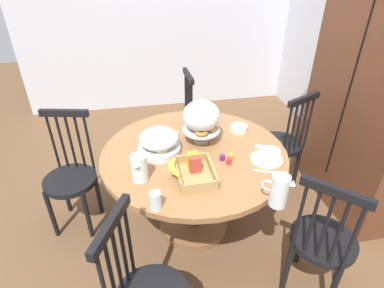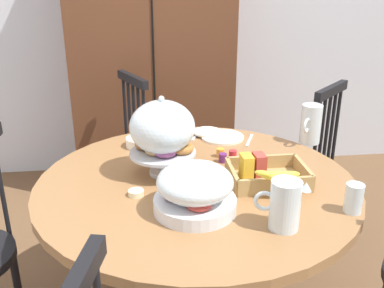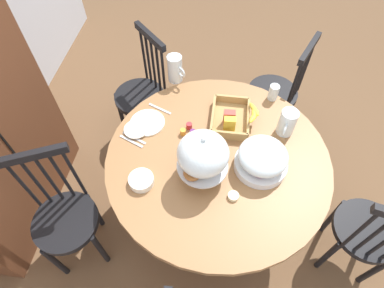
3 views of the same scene
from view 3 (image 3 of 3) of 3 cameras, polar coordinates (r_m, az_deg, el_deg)
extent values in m
plane|color=brown|center=(2.52, 3.47, -12.30)|extent=(10.00, 10.00, 0.00)
cylinder|color=olive|center=(1.90, 4.49, -2.62)|extent=(1.32, 1.32, 0.04)
cylinder|color=brown|center=(2.19, 3.93, -7.46)|extent=(0.14, 0.14, 0.63)
cylinder|color=brown|center=(2.50, 3.47, -11.35)|extent=(0.56, 0.56, 0.06)
cylinder|color=black|center=(2.24, 28.77, -13.31)|extent=(0.40, 0.40, 0.04)
cylinder|color=black|center=(2.54, 29.86, -13.26)|extent=(0.04, 0.04, 0.45)
cylinder|color=black|center=(2.46, 23.74, -11.83)|extent=(0.04, 0.04, 0.45)
cylinder|color=black|center=(2.42, 29.66, -19.14)|extent=(0.04, 0.04, 0.45)
cylinder|color=black|center=(2.34, 23.04, -17.84)|extent=(0.04, 0.04, 0.45)
cylinder|color=black|center=(1.95, 29.45, -14.16)|extent=(0.02, 0.02, 0.48)
cylinder|color=black|center=(1.93, 27.49, -13.73)|extent=(0.02, 0.02, 0.48)
cylinder|color=black|center=(2.71, 14.18, 8.84)|extent=(0.40, 0.40, 0.04)
cylinder|color=black|center=(2.98, 11.92, 8.46)|extent=(0.04, 0.04, 0.45)
cylinder|color=black|center=(2.80, 9.55, 5.06)|extent=(0.04, 0.04, 0.45)
cylinder|color=black|center=(2.94, 16.84, 6.24)|extent=(0.04, 0.04, 0.45)
cylinder|color=black|center=(2.75, 14.75, 2.65)|extent=(0.04, 0.04, 0.45)
cylinder|color=black|center=(2.63, 19.67, 12.83)|extent=(0.02, 0.02, 0.48)
cylinder|color=black|center=(2.58, 19.15, 12.02)|extent=(0.02, 0.02, 0.48)
cylinder|color=black|center=(2.53, 18.61, 11.16)|extent=(0.02, 0.02, 0.48)
cylinder|color=black|center=(2.47, 18.06, 10.27)|extent=(0.02, 0.02, 0.48)
cylinder|color=black|center=(2.42, 17.48, 9.33)|extent=(0.02, 0.02, 0.48)
cube|color=black|center=(2.37, 20.30, 15.73)|extent=(0.34, 0.18, 0.05)
cylinder|color=black|center=(2.63, -9.35, 8.31)|extent=(0.40, 0.40, 0.04)
cylinder|color=black|center=(2.85, -12.61, 5.47)|extent=(0.04, 0.04, 0.45)
cylinder|color=black|center=(2.67, -9.75, 1.91)|extent=(0.04, 0.04, 0.45)
cylinder|color=black|center=(2.92, -7.82, 7.99)|extent=(0.04, 0.04, 0.45)
cylinder|color=black|center=(2.75, -4.75, 4.67)|extent=(0.04, 0.04, 0.45)
cylinder|color=black|center=(2.61, -8.60, 15.28)|extent=(0.02, 0.02, 0.48)
cylinder|color=black|center=(2.57, -7.76, 14.53)|extent=(0.02, 0.02, 0.48)
cylinder|color=black|center=(2.52, -6.90, 13.74)|extent=(0.02, 0.02, 0.48)
cylinder|color=black|center=(2.47, -6.02, 12.92)|extent=(0.02, 0.02, 0.48)
cylinder|color=black|center=(2.42, -5.10, 12.07)|extent=(0.02, 0.02, 0.48)
cube|color=black|center=(2.36, -7.55, 18.56)|extent=(0.28, 0.28, 0.05)
cylinder|color=black|center=(2.14, -21.63, -12.83)|extent=(0.40, 0.40, 0.04)
cylinder|color=black|center=(2.32, -23.11, -18.84)|extent=(0.04, 0.04, 0.45)
cylinder|color=black|center=(2.26, -16.03, -17.59)|extent=(0.04, 0.04, 0.45)
cylinder|color=black|center=(2.43, -23.45, -12.66)|extent=(0.04, 0.04, 0.45)
cylinder|color=black|center=(2.37, -16.92, -11.33)|extent=(0.04, 0.04, 0.45)
cylinder|color=black|center=(2.06, -27.67, -6.81)|extent=(0.02, 0.02, 0.48)
cylinder|color=black|center=(2.04, -25.84, -6.40)|extent=(0.02, 0.02, 0.48)
cylinder|color=black|center=(2.02, -23.97, -5.99)|extent=(0.02, 0.02, 0.48)
cylinder|color=black|center=(2.01, -22.08, -5.56)|extent=(0.02, 0.02, 0.48)
cylinder|color=black|center=(1.99, -20.16, -5.11)|extent=(0.02, 0.02, 0.48)
cube|color=black|center=(1.82, -26.66, -1.82)|extent=(0.18, 0.34, 0.05)
cylinder|color=silver|center=(1.81, 1.80, -5.35)|extent=(0.12, 0.12, 0.02)
cylinder|color=silver|center=(1.77, 1.83, -4.74)|extent=(0.03, 0.03, 0.09)
cylinder|color=silver|center=(1.73, 1.87, -3.86)|extent=(0.28, 0.28, 0.01)
torus|color=#B27033|center=(1.76, 2.72, -1.28)|extent=(0.10, 0.10, 0.03)
torus|color=#D19347|center=(1.73, -0.30, -2.38)|extent=(0.10, 0.10, 0.03)
torus|color=#935628|center=(1.68, 0.06, -5.23)|extent=(0.10, 0.10, 0.03)
torus|color=tan|center=(1.70, 2.31, -4.31)|extent=(0.10, 0.10, 0.03)
torus|color=#994C84|center=(1.71, 3.32, -3.39)|extent=(0.10, 0.10, 0.03)
ellipsoid|color=silver|center=(1.63, 1.98, -1.70)|extent=(0.27, 0.27, 0.22)
sphere|color=silver|center=(1.54, 2.10, 0.83)|extent=(0.02, 0.02, 0.02)
cylinder|color=silver|center=(1.86, 12.10, -3.61)|extent=(0.30, 0.30, 0.05)
ellipsoid|color=beige|center=(1.87, 12.03, -1.25)|extent=(0.09, 0.09, 0.03)
ellipsoid|color=#8CBF59|center=(1.82, 10.21, -2.63)|extent=(0.09, 0.09, 0.03)
ellipsoid|color=#6B2D4C|center=(1.79, 12.04, -4.74)|extent=(0.09, 0.09, 0.03)
ellipsoid|color=#CC3D33|center=(1.84, 14.37, -3.14)|extent=(0.09, 0.09, 0.03)
ellipsoid|color=silver|center=(1.79, 12.59, -2.05)|extent=(0.28, 0.28, 0.13)
cylinder|color=silver|center=(2.25, -3.07, 13.31)|extent=(0.10, 0.10, 0.20)
cylinder|color=orange|center=(2.27, -3.03, 12.75)|extent=(0.09, 0.09, 0.13)
cone|color=silver|center=(2.24, -4.20, 15.64)|extent=(0.05, 0.05, 0.03)
torus|color=silver|center=(2.20, -1.94, 12.67)|extent=(0.06, 0.07, 0.07)
cylinder|color=silver|center=(2.01, 16.65, 3.73)|extent=(0.10, 0.10, 0.17)
cylinder|color=white|center=(2.03, 16.48, 3.26)|extent=(0.09, 0.09, 0.12)
cone|color=silver|center=(2.00, 17.54, 6.30)|extent=(0.04, 0.04, 0.03)
torus|color=silver|center=(1.95, 16.26, 2.50)|extent=(0.08, 0.03, 0.07)
cube|color=tan|center=(2.05, 6.77, 4.28)|extent=(0.30, 0.22, 0.01)
cube|color=tan|center=(2.04, 9.93, 4.46)|extent=(0.30, 0.02, 0.07)
cube|color=tan|center=(2.03, 3.75, 5.14)|extent=(0.30, 0.02, 0.07)
cube|color=tan|center=(1.94, 6.57, 1.48)|extent=(0.02, 0.22, 0.07)
cube|color=tan|center=(2.13, 7.10, 7.82)|extent=(0.02, 0.22, 0.07)
cube|color=gold|center=(1.95, 6.69, 3.44)|extent=(0.05, 0.07, 0.11)
cube|color=#B23D33|center=(1.98, 6.64, 4.63)|extent=(0.05, 0.07, 0.11)
ellipsoid|color=yellow|center=(1.98, 11.01, 4.83)|extent=(0.14, 0.08, 0.05)
ellipsoid|color=yellow|center=(2.00, 11.02, 5.47)|extent=(0.13, 0.03, 0.05)
ellipsoid|color=yellow|center=(2.02, 11.04, 6.10)|extent=(0.14, 0.08, 0.05)
cylinder|color=white|center=(2.05, -7.96, 3.81)|extent=(0.22, 0.22, 0.01)
cylinder|color=white|center=(2.01, -9.98, 2.63)|extent=(0.15, 0.15, 0.01)
cylinder|color=white|center=(1.79, -9.04, -6.44)|extent=(0.14, 0.14, 0.04)
cylinder|color=silver|center=(2.21, 14.35, 8.93)|extent=(0.06, 0.06, 0.11)
cylinder|color=beige|center=(1.75, 7.39, -9.20)|extent=(0.06, 0.06, 0.02)
cylinder|color=#B7282D|center=(1.99, -0.52, 3.26)|extent=(0.04, 0.04, 0.04)
cylinder|color=orange|center=(1.96, -1.61, 2.18)|extent=(0.04, 0.04, 0.04)
cylinder|color=#5B2366|center=(1.96, 0.15, 1.99)|extent=(0.04, 0.04, 0.04)
cube|color=silver|center=(1.99, -10.28, 1.07)|extent=(0.08, 0.16, 0.01)
cube|color=silver|center=(1.97, -10.80, 0.47)|extent=(0.08, 0.16, 0.01)
cube|color=silver|center=(2.12, -5.75, 6.27)|extent=(0.08, 0.16, 0.01)
camera|label=1|loc=(2.93, 21.65, 45.19)|focal=29.33mm
camera|label=2|loc=(1.98, 60.87, 1.69)|focal=41.06mm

